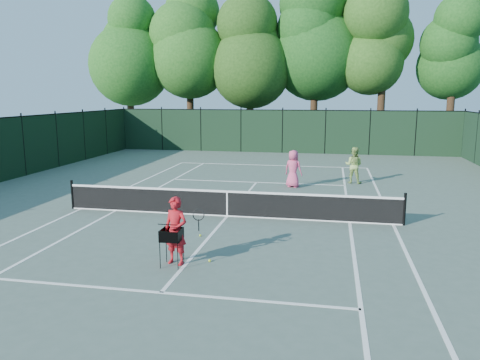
% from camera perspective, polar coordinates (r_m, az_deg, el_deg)
% --- Properties ---
extents(ground, '(90.00, 90.00, 0.00)m').
position_cam_1_polar(ground, '(16.13, -1.57, -4.45)').
color(ground, '#4D5D52').
rests_on(ground, ground).
extents(sideline_doubles_left, '(0.10, 23.77, 0.01)m').
position_cam_1_polar(sideline_doubles_left, '(18.11, -18.80, -3.35)').
color(sideline_doubles_left, white).
rests_on(sideline_doubles_left, ground).
extents(sideline_doubles_right, '(0.10, 23.77, 0.01)m').
position_cam_1_polar(sideline_doubles_right, '(15.90, 18.19, -5.19)').
color(sideline_doubles_right, white).
rests_on(sideline_doubles_right, ground).
extents(sideline_singles_left, '(0.10, 23.77, 0.01)m').
position_cam_1_polar(sideline_singles_left, '(17.47, -14.89, -3.62)').
color(sideline_singles_left, white).
rests_on(sideline_singles_left, ground).
extents(sideline_singles_right, '(0.10, 23.77, 0.01)m').
position_cam_1_polar(sideline_singles_right, '(15.78, 13.23, -5.06)').
color(sideline_singles_right, white).
rests_on(sideline_singles_right, ground).
extents(baseline_far, '(10.97, 0.10, 0.01)m').
position_cam_1_polar(baseline_far, '(27.62, 3.82, 1.80)').
color(baseline_far, white).
rests_on(baseline_far, ground).
extents(service_line_near, '(8.23, 0.10, 0.01)m').
position_cam_1_polar(service_line_near, '(10.32, -9.58, -13.38)').
color(service_line_near, white).
rests_on(service_line_near, ground).
extents(service_line_far, '(8.23, 0.10, 0.01)m').
position_cam_1_polar(service_line_far, '(22.27, 2.02, -0.28)').
color(service_line_far, white).
rests_on(service_line_far, ground).
extents(center_service_line, '(0.10, 12.80, 0.01)m').
position_cam_1_polar(center_service_line, '(16.13, -1.57, -4.44)').
color(center_service_line, white).
rests_on(center_service_line, ground).
extents(tennis_net, '(11.69, 0.09, 1.06)m').
position_cam_1_polar(tennis_net, '(16.02, -1.58, -2.80)').
color(tennis_net, black).
rests_on(tennis_net, ground).
extents(fence_far, '(24.00, 0.05, 3.00)m').
position_cam_1_polar(fence_far, '(33.49, 5.19, 5.88)').
color(fence_far, black).
rests_on(fence_far, ground).
extents(tree_0, '(6.40, 6.40, 13.14)m').
position_cam_1_polar(tree_0, '(40.41, -13.50, 15.88)').
color(tree_0, black).
rests_on(tree_0, ground).
extents(tree_1, '(6.80, 6.80, 13.98)m').
position_cam_1_polar(tree_1, '(39.19, -6.24, 17.05)').
color(tree_1, black).
rests_on(tree_1, ground).
extents(tree_2, '(6.00, 6.00, 12.40)m').
position_cam_1_polar(tree_2, '(37.73, 1.26, 15.90)').
color(tree_2, black).
rests_on(tree_2, ground).
extents(tree_3, '(7.00, 7.00, 14.45)m').
position_cam_1_polar(tree_3, '(37.85, 9.26, 17.70)').
color(tree_3, black).
rests_on(tree_3, ground).
extents(tree_4, '(6.20, 6.20, 12.97)m').
position_cam_1_polar(tree_4, '(37.20, 17.22, 16.17)').
color(tree_4, black).
rests_on(tree_4, ground).
extents(tree_5, '(5.80, 5.80, 12.23)m').
position_cam_1_polar(tree_5, '(38.45, 24.78, 14.84)').
color(tree_5, black).
rests_on(tree_5, ground).
extents(coach, '(1.02, 0.56, 1.69)m').
position_cam_1_polar(coach, '(11.62, -7.83, -6.14)').
color(coach, '#AF141C').
rests_on(coach, ground).
extents(player_pink, '(0.96, 0.79, 1.68)m').
position_cam_1_polar(player_pink, '(21.11, 6.51, 1.37)').
color(player_pink, '#CF4974').
rests_on(player_pink, ground).
extents(player_green, '(0.97, 0.85, 1.71)m').
position_cam_1_polar(player_green, '(22.60, 13.70, 1.78)').
color(player_green, '#93B55A').
rests_on(player_green, ground).
extents(ball_hopper, '(0.52, 0.52, 0.93)m').
position_cam_1_polar(ball_hopper, '(11.51, -8.35, -6.65)').
color(ball_hopper, black).
rests_on(ball_hopper, ground).
extents(loose_ball_near_cart, '(0.07, 0.07, 0.07)m').
position_cam_1_polar(loose_ball_near_cart, '(11.91, -3.72, -9.78)').
color(loose_ball_near_cart, '#C1D62B').
rests_on(loose_ball_near_cart, ground).
extents(loose_ball_midcourt, '(0.07, 0.07, 0.07)m').
position_cam_1_polar(loose_ball_midcourt, '(13.95, -4.87, -6.74)').
color(loose_ball_midcourt, '#B9D52B').
rests_on(loose_ball_midcourt, ground).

